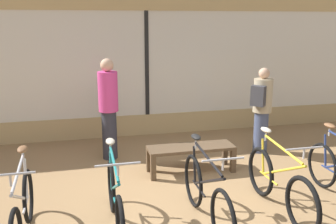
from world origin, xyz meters
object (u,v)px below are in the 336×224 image
at_px(bicycle_far_left, 22,212).
at_px(customer_near_rack, 109,107).
at_px(bicycle_center, 206,195).
at_px(bicycle_right, 279,184).
at_px(bicycle_left, 115,201).
at_px(display_bench, 191,151).
at_px(customer_by_window, 262,108).

bearing_deg(bicycle_far_left, customer_near_rack, 64.46).
xyz_separation_m(bicycle_center, bicycle_right, (1.01, 0.10, -0.01)).
bearing_deg(bicycle_center, bicycle_right, 5.39).
bearing_deg(bicycle_far_left, bicycle_left, 0.32).
bearing_deg(display_bench, bicycle_left, -132.73).
bearing_deg(bicycle_right, bicycle_center, -174.61).
distance_m(bicycle_center, display_bench, 1.63).
bearing_deg(display_bench, customer_by_window, 21.63).
xyz_separation_m(bicycle_center, customer_by_window, (1.83, 2.21, 0.46)).
bearing_deg(bicycle_center, bicycle_left, 173.24).
bearing_deg(bicycle_far_left, bicycle_right, -0.46).
distance_m(bicycle_center, customer_by_window, 2.91).
relative_size(bicycle_left, display_bench, 1.21).
distance_m(bicycle_right, display_bench, 1.67).
height_order(bicycle_center, display_bench, bicycle_center).
bearing_deg(display_bench, bicycle_far_left, -148.03).
relative_size(display_bench, customer_near_rack, 0.78).
xyz_separation_m(bicycle_left, display_bench, (1.37, 1.48, -0.02)).
bearing_deg(display_bench, bicycle_right, -64.80).
relative_size(bicycle_far_left, customer_by_window, 1.04).
xyz_separation_m(bicycle_far_left, display_bench, (2.38, 1.49, -0.01)).
relative_size(bicycle_right, customer_near_rack, 0.96).
distance_m(bicycle_far_left, bicycle_right, 3.09).
relative_size(bicycle_far_left, customer_near_rack, 0.92).
bearing_deg(bicycle_center, bicycle_far_left, 176.68).
bearing_deg(customer_by_window, bicycle_right, -111.11).
bearing_deg(customer_by_window, bicycle_left, -144.23).
bearing_deg(bicycle_left, customer_near_rack, 86.59).
bearing_deg(customer_near_rack, display_bench, -37.42).
xyz_separation_m(bicycle_left, customer_near_rack, (0.14, 2.42, 0.57)).
relative_size(bicycle_far_left, bicycle_right, 0.96).
xyz_separation_m(bicycle_far_left, customer_by_window, (3.91, 2.09, 0.48)).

